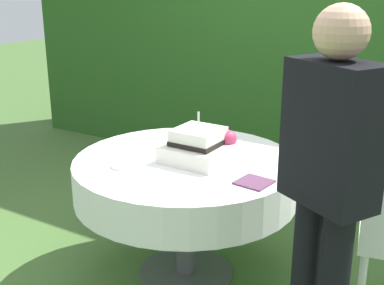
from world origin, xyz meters
name	(u,v)px	position (x,y,z in m)	size (l,w,h in m)	color
ground_plane	(186,273)	(0.00, 0.00, 0.00)	(20.00, 20.00, 0.00)	#476B33
foliage_hedge	(319,1)	(0.00, 2.14, 1.49)	(5.97, 0.69, 2.99)	#28561E
cake_table	(186,178)	(0.00, 0.00, 0.61)	(1.24, 1.24, 0.73)	#4C4C51
wedding_cake	(200,146)	(0.08, 0.03, 0.81)	(0.34, 0.34, 0.27)	white
serving_plate_near	(124,166)	(-0.22, -0.27, 0.73)	(0.14, 0.14, 0.01)	white
serving_plate_far	(203,141)	(-0.08, 0.32, 0.73)	(0.11, 0.11, 0.01)	white
napkin_stack	(254,182)	(0.47, -0.12, 0.73)	(0.16, 0.16, 0.01)	#603856
standing_person	(328,183)	(0.91, -0.42, 0.93)	(0.41, 0.35, 1.60)	black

